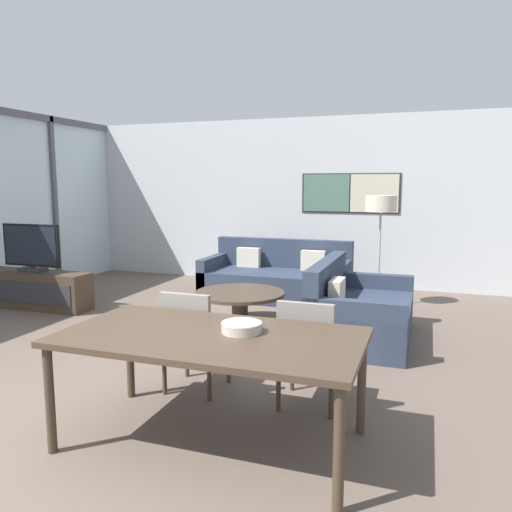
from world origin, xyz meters
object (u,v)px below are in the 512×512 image
object	(u,v)px
coffee_table	(240,300)
floor_lamp	(381,210)
television	(31,248)
sofa_main	(277,280)
dining_chair_centre	(309,347)
dining_table	(211,343)
tv_console	(34,289)
dining_chair_left	(193,335)
sofa_side	(355,314)
fruit_bowl	(242,327)

from	to	relation	value
coffee_table	floor_lamp	size ratio (longest dim) A/B	0.70
television	sofa_main	bearing A→B (deg)	29.34
dining_chair_centre	television	bearing A→B (deg)	157.18
sofa_main	dining_table	size ratio (longest dim) A/B	1.10
television	dining_chair_centre	distance (m)	4.68
tv_console	television	bearing A→B (deg)	90.00
television	dining_chair_left	distance (m)	3.82
sofa_side	floor_lamp	bearing A→B (deg)	-3.80
sofa_main	dining_chair_centre	distance (m)	3.73
sofa_side	floor_lamp	distance (m)	1.86
dining_chair_left	floor_lamp	bearing A→B (deg)	71.38
sofa_main	dining_chair_left	world-z (taller)	sofa_main
coffee_table	dining_chair_left	bearing A→B (deg)	-80.19
tv_console	floor_lamp	xyz separation A→B (m)	(4.49, 1.59, 1.10)
tv_console	dining_chair_centre	xyz separation A→B (m)	(4.30, -1.81, 0.23)
coffee_table	dining_chair_left	xyz separation A→B (m)	(0.34, -1.94, 0.17)
tv_console	dining_chair_left	world-z (taller)	dining_chair_left
sofa_side	dining_table	world-z (taller)	sofa_side
dining_chair_left	fruit_bowl	size ratio (longest dim) A/B	3.18
floor_lamp	television	bearing A→B (deg)	-160.51
fruit_bowl	floor_lamp	bearing A→B (deg)	82.93
coffee_table	floor_lamp	world-z (taller)	floor_lamp
sofa_side	coffee_table	xyz separation A→B (m)	(-1.39, 0.03, 0.04)
sofa_main	sofa_side	world-z (taller)	same
sofa_side	fruit_bowl	xyz separation A→B (m)	(-0.40, -2.50, 0.51)
coffee_table	floor_lamp	xyz separation A→B (m)	(1.49, 1.48, 1.04)
sofa_main	dining_table	xyz separation A→B (m)	(0.82, -4.22, 0.41)
sofa_side	floor_lamp	world-z (taller)	floor_lamp
television	fruit_bowl	world-z (taller)	television
dining_chair_left	dining_chair_centre	xyz separation A→B (m)	(0.96, 0.02, 0.00)
sofa_main	dining_table	distance (m)	4.31
coffee_table	dining_table	bearing A→B (deg)	-72.83
television	dining_chair_centre	xyz separation A→B (m)	(4.30, -1.81, -0.34)
television	fruit_bowl	size ratio (longest dim) A/B	3.43
coffee_table	television	bearing A→B (deg)	-177.86
dining_chair_left	floor_lamp	world-z (taller)	floor_lamp
television	sofa_main	size ratio (longest dim) A/B	0.43
dining_table	dining_chair_centre	world-z (taller)	dining_chair_centre
sofa_side	dining_table	bearing A→B (deg)	167.68
coffee_table	dining_chair_left	world-z (taller)	dining_chair_left
sofa_side	dining_chair_centre	world-z (taller)	sofa_side
dining_chair_left	fruit_bowl	bearing A→B (deg)	-42.32
sofa_main	coffee_table	xyz separation A→B (m)	(0.00, -1.58, 0.04)
floor_lamp	dining_chair_left	bearing A→B (deg)	-108.62
tv_console	coffee_table	xyz separation A→B (m)	(3.00, 0.11, 0.06)
dining_table	floor_lamp	size ratio (longest dim) A/B	1.26
television	dining_table	world-z (taller)	television
tv_console	dining_chair_left	distance (m)	3.81
coffee_table	dining_chair_left	size ratio (longest dim) A/B	1.27
dining_table	fruit_bowl	bearing A→B (deg)	31.74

